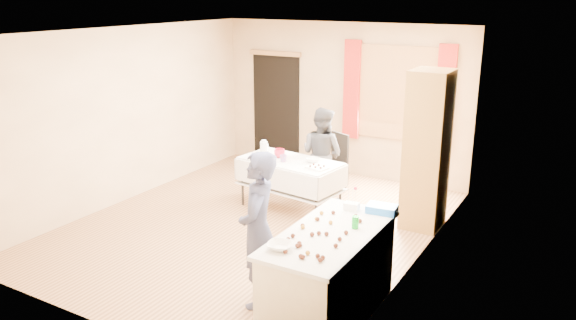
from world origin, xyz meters
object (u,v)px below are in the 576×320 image
Objects in this scene: counter at (329,276)px; woman at (322,154)px; party_table at (290,180)px; cabinet at (427,150)px; chair at (332,174)px; girl at (258,230)px.

woman is (-1.56, 2.92, 0.26)m from counter.
woman reaches higher than party_table.
cabinet is at bearing -177.58° from woman.
chair is at bearing 115.34° from counter.
party_table is 1.07m from chair.
counter is 3.32m from woman.
counter reaches higher than party_table.
party_table is at bearing -167.88° from cabinet.
counter is 1.04× the size of party_table.
woman is (-1.66, 0.22, -0.35)m from cabinet.
party_table is at bearing -76.16° from chair.
girl is 1.13× the size of woman.
cabinet is 1.97m from chair.
girl is at bearing -171.77° from counter.
girl is (0.84, -3.45, 0.53)m from chair.
party_table is 1.70× the size of chair.
cabinet reaches higher than counter.
chair is 0.57× the size of girl.
cabinet is at bearing 87.88° from counter.
girl is (1.01, -2.40, 0.36)m from party_table.
chair is at bearing 172.44° from girl.
chair is 3.59m from girl.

